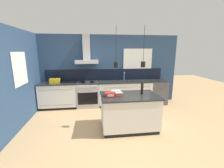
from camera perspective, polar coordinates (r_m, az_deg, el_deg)
The scene contains 12 objects.
ground_plane at distance 4.21m, azimuth 0.19°, elevation -16.09°, with size 16.00×16.00×0.00m, color tan.
wall_back at distance 5.72m, azimuth -2.83°, elevation 5.86°, with size 5.60×2.26×2.60m.
wall_left at distance 4.82m, azimuth -31.06°, elevation 2.25°, with size 0.08×3.80×2.60m.
counter_run_left at distance 5.71m, azimuth -19.64°, elevation -4.04°, with size 1.30×0.64×0.91m.
counter_run_sink at distance 5.70m, azimuth 4.88°, elevation -3.35°, with size 1.98×0.64×1.24m.
oven_range at distance 5.57m, azimuth -9.13°, elevation -3.91°, with size 0.80×0.66×0.91m.
dishwasher at distance 6.10m, azimuth 16.85°, elevation -2.86°, with size 0.62×0.65×0.91m.
kitchen_island at distance 4.01m, azimuth 6.49°, elevation -10.39°, with size 1.46×0.95×0.91m.
bottle_on_island at distance 3.96m, azimuth 11.39°, elevation -1.62°, with size 0.07×0.07×0.36m.
book_stack at distance 3.85m, azimuth 1.93°, elevation -3.43°, with size 0.28×0.34×0.09m.
red_supply_box at distance 3.71m, azimuth -0.68°, elevation -3.96°, with size 0.25×0.21×0.10m.
yellow_toolbox at distance 5.61m, azimuth -20.94°, elevation 1.15°, with size 0.34×0.18×0.19m.
Camera 1 is at (-0.49, -3.66, 2.01)m, focal length 24.00 mm.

